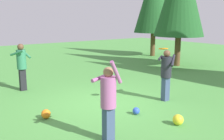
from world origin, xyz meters
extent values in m
plane|color=#4C9342|center=(0.00, 0.00, 0.00)|extent=(40.00, 40.00, 0.00)
cube|color=#38476B|center=(2.14, -1.45, 0.39)|extent=(0.19, 0.22, 0.78)
cylinder|color=#A85693|center=(2.14, -1.45, 1.12)|extent=(0.34, 0.34, 0.68)
sphere|color=#8C6647|center=(2.14, -1.45, 1.55)|extent=(0.22, 0.22, 0.22)
cylinder|color=#A85693|center=(1.95, -1.51, 1.41)|extent=(0.25, 0.58, 0.12)
cylinder|color=#A85693|center=(2.33, -1.39, 1.57)|extent=(0.19, 0.38, 0.53)
cube|color=#38476B|center=(0.90, 1.73, 0.39)|extent=(0.19, 0.22, 0.78)
cylinder|color=#23232D|center=(0.90, 1.73, 1.11)|extent=(0.34, 0.34, 0.68)
sphere|color=brown|center=(0.90, 1.73, 1.55)|extent=(0.22, 0.22, 0.22)
cylinder|color=#23232D|center=(1.07, 1.84, 1.34)|extent=(0.37, 0.49, 0.34)
cylinder|color=#23232D|center=(0.74, 1.61, 1.40)|extent=(0.39, 0.52, 0.10)
cube|color=black|center=(-3.09, -1.64, 0.41)|extent=(0.19, 0.22, 0.82)
cylinder|color=#2D7551|center=(-3.09, -1.64, 1.17)|extent=(0.34, 0.34, 0.71)
sphere|color=brown|center=(-3.09, -1.64, 1.63)|extent=(0.23, 0.23, 0.23)
cylinder|color=#2D7551|center=(-3.19, -1.46, 1.39)|extent=(0.50, 0.35, 0.41)
cylinder|color=#2D7551|center=(-2.98, -1.81, 1.43)|extent=(0.56, 0.38, 0.25)
cylinder|color=orange|center=(1.38, 1.03, 1.80)|extent=(0.38, 0.38, 0.08)
sphere|color=blue|center=(1.29, 0.11, 0.10)|extent=(0.20, 0.20, 0.20)
sphere|color=yellow|center=(2.48, 0.48, 0.14)|extent=(0.28, 0.28, 0.28)
sphere|color=orange|center=(0.08, -2.05, 0.13)|extent=(0.25, 0.25, 0.25)
cylinder|color=brown|center=(-3.08, 7.06, 1.52)|extent=(0.33, 0.33, 3.03)
cylinder|color=brown|center=(-6.72, 8.76, 1.51)|extent=(0.33, 0.33, 3.01)
camera|label=1|loc=(6.50, -4.56, 2.67)|focal=41.90mm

